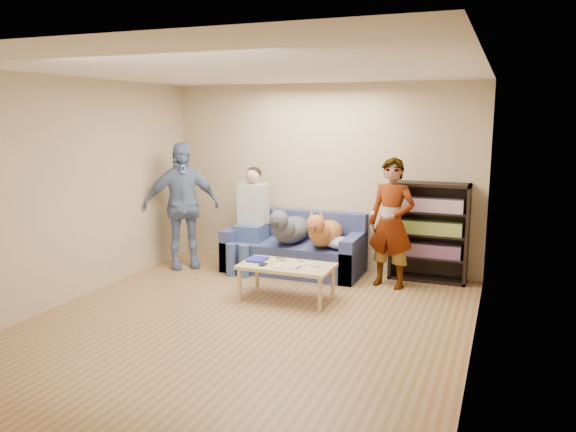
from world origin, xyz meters
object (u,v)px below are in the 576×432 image
at_px(dog_tan, 324,232).
at_px(coffee_table, 287,268).
at_px(camera_silver, 281,259).
at_px(sofa, 295,251).
at_px(person_seated, 250,215).
at_px(bookshelf, 429,230).
at_px(dog_gray, 290,228).
at_px(notebook_blue, 258,259).
at_px(person_standing_right, 391,223).
at_px(person_standing_left, 182,205).

distance_m(dog_tan, coffee_table, 1.04).
distance_m(camera_silver, sofa, 1.10).
bearing_deg(person_seated, camera_silver, -47.83).
distance_m(sofa, bookshelf, 1.86).
bearing_deg(dog_tan, person_seated, 177.20).
bearing_deg(person_seated, dog_tan, -2.80).
bearing_deg(dog_gray, coffee_table, -70.74).
bearing_deg(bookshelf, camera_silver, -140.57).
xyz_separation_m(camera_silver, person_seated, (-0.85, 0.93, 0.33)).
height_order(person_seated, dog_gray, person_seated).
relative_size(notebook_blue, coffee_table, 0.24).
relative_size(person_standing_right, person_seated, 1.12).
bearing_deg(person_seated, person_standing_right, -3.18).
distance_m(camera_silver, coffee_table, 0.18).
distance_m(sofa, dog_gray, 0.39).
height_order(camera_silver, bookshelf, bookshelf).
distance_m(person_standing_right, dog_gray, 1.41).
relative_size(sofa, dog_tan, 1.65).
bearing_deg(coffee_table, person_standing_left, 157.63).
distance_m(person_standing_right, camera_silver, 1.48).
bearing_deg(camera_silver, notebook_blue, -165.96).
height_order(sofa, bookshelf, bookshelf).
bearing_deg(camera_silver, bookshelf, 39.43).
relative_size(sofa, person_seated, 1.29).
bearing_deg(sofa, person_seated, -168.49).
relative_size(person_seated, dog_tan, 1.27).
height_order(person_standing_left, person_seated, person_standing_left).
relative_size(camera_silver, person_seated, 0.07).
xyz_separation_m(person_standing_left, bookshelf, (3.37, 0.63, -0.22)).
distance_m(person_standing_right, sofa, 1.51).
xyz_separation_m(person_standing_left, coffee_table, (1.91, -0.79, -0.52)).
height_order(person_standing_left, bookshelf, person_standing_left).
bearing_deg(person_standing_left, sofa, -26.17).
height_order(person_standing_left, dog_tan, person_standing_left).
bearing_deg(person_standing_right, person_standing_left, -164.93).
distance_m(person_standing_left, coffee_table, 2.13).
bearing_deg(person_standing_left, person_seated, -24.51).
bearing_deg(dog_gray, dog_tan, -1.91).
height_order(person_standing_right, coffee_table, person_standing_right).
bearing_deg(coffee_table, dog_tan, 81.81).
distance_m(person_standing_right, coffee_table, 1.48).
height_order(sofa, person_seated, person_seated).
distance_m(notebook_blue, bookshelf, 2.32).
bearing_deg(camera_silver, dog_gray, 104.70).
bearing_deg(sofa, dog_gray, -93.65).
bearing_deg(camera_silver, person_standing_right, 35.26).
bearing_deg(bookshelf, coffee_table, -135.80).
bearing_deg(dog_tan, coffee_table, -98.19).
distance_m(camera_silver, dog_gray, 0.95).
xyz_separation_m(person_standing_left, sofa, (1.57, 0.39, -0.62)).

